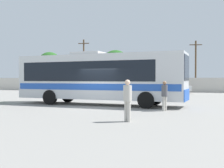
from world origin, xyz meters
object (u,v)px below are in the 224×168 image
object	(u,v)px
utility_pole_near	(196,65)
roadside_tree_left	(50,61)
parked_car_second_red	(131,87)
coach_bus_silver_blue	(98,77)
parked_car_leftmost_red	(91,86)
roadside_tree_midleft	(115,61)
utility_pole_far	(84,64)
attendant_by_bus_door	(165,94)
parked_car_third_white	(174,87)
passenger_waiting_on_apron	(127,98)

from	to	relation	value
utility_pole_near	roadside_tree_left	xyz separation A→B (m)	(-25.51, 2.75, 1.17)
parked_car_second_red	utility_pole_near	size ratio (longest dim) A/B	0.57
coach_bus_silver_blue	roadside_tree_left	size ratio (longest dim) A/B	1.81
parked_car_leftmost_red	roadside_tree_left	distance (m)	15.40
roadside_tree_midleft	utility_pole_far	bearing A→B (deg)	-127.43
coach_bus_silver_blue	utility_pole_far	distance (m)	25.22
parked_car_second_red	roadside_tree_midleft	world-z (taller)	roadside_tree_midleft
attendant_by_bus_door	roadside_tree_left	distance (m)	38.21
parked_car_third_white	coach_bus_silver_blue	bearing A→B (deg)	-103.11
parked_car_third_white	utility_pole_far	xyz separation A→B (m)	(-14.47, 5.46, 3.45)
parked_car_second_red	utility_pole_near	xyz separation A→B (m)	(8.31, 6.55, 3.11)
parked_car_third_white	roadside_tree_midleft	size ratio (longest dim) A/B	0.62
passenger_waiting_on_apron	utility_pole_near	size ratio (longest dim) A/B	0.24
coach_bus_silver_blue	utility_pole_far	bearing A→B (deg)	114.48
passenger_waiting_on_apron	utility_pole_near	world-z (taller)	utility_pole_near
parked_car_third_white	roadside_tree_midleft	bearing A→B (deg)	135.46
parked_car_second_red	utility_pole_near	bearing A→B (deg)	38.26
attendant_by_bus_door	roadside_tree_left	world-z (taller)	roadside_tree_left
parked_car_third_white	roadside_tree_midleft	xyz separation A→B (m)	(-10.63, 10.46, 4.18)
coach_bus_silver_blue	parked_car_third_white	distance (m)	17.92
parked_car_second_red	roadside_tree_left	distance (m)	20.02
utility_pole_near	utility_pole_far	world-z (taller)	utility_pole_far
parked_car_third_white	utility_pole_near	world-z (taller)	utility_pole_near
utility_pole_near	roadside_tree_left	world-z (taller)	utility_pole_near
attendant_by_bus_door	roadside_tree_left	xyz separation A→B (m)	(-23.74, 29.66, 4.11)
coach_bus_silver_blue	parked_car_leftmost_red	world-z (taller)	coach_bus_silver_blue
coach_bus_silver_blue	passenger_waiting_on_apron	xyz separation A→B (m)	(3.84, -7.07, -0.98)
parked_car_second_red	parked_car_third_white	world-z (taller)	parked_car_second_red
attendant_by_bus_door	parked_car_second_red	size ratio (longest dim) A/B	0.40
coach_bus_silver_blue	roadside_tree_midleft	xyz separation A→B (m)	(-6.58, 27.87, 2.97)
attendant_by_bus_door	parked_car_second_red	distance (m)	21.38
parked_car_second_red	roadside_tree_left	xyz separation A→B (m)	(-17.20, 9.30, 4.28)
utility_pole_near	roadside_tree_midleft	world-z (taller)	utility_pole_near
parked_car_leftmost_red	parked_car_third_white	world-z (taller)	parked_car_third_white
parked_car_third_white	utility_pole_far	size ratio (longest dim) A/B	0.52
passenger_waiting_on_apron	roadside_tree_midleft	xyz separation A→B (m)	(-10.41, 34.95, 3.95)
coach_bus_silver_blue	attendant_by_bus_door	size ratio (longest dim) A/B	7.16
passenger_waiting_on_apron	parked_car_third_white	bearing A→B (deg)	89.48
utility_pole_far	parked_car_second_red	bearing A→B (deg)	-30.06
attendant_by_bus_door	parked_car_second_red	world-z (taller)	attendant_by_bus_door
utility_pole_far	roadside_tree_left	world-z (taller)	utility_pole_far
passenger_waiting_on_apron	parked_car_leftmost_red	world-z (taller)	passenger_waiting_on_apron
parked_car_leftmost_red	parked_car_second_red	distance (m)	5.69
utility_pole_far	roadside_tree_left	distance (m)	9.44
passenger_waiting_on_apron	utility_pole_near	xyz separation A→B (m)	(2.86, 31.40, 2.89)
parked_car_third_white	parked_car_second_red	bearing A→B (deg)	176.33
attendant_by_bus_door	utility_pole_far	bearing A→B (deg)	121.08
attendant_by_bus_door	roadside_tree_midleft	distance (m)	32.80
coach_bus_silver_blue	passenger_waiting_on_apron	distance (m)	8.11
roadside_tree_midleft	attendant_by_bus_door	bearing A→B (deg)	-69.30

